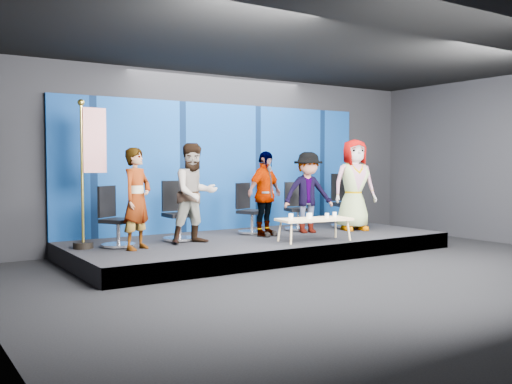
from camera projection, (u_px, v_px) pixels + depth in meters
ground at (351, 275)px, 8.60m from camera, size 10.00×10.00×0.00m
room_walls at (353, 113)px, 8.47m from camera, size 10.02×8.02×3.51m
riser at (260, 245)px, 10.68m from camera, size 7.00×3.00×0.30m
backdrop at (221, 167)px, 11.82m from camera, size 7.00×0.08×2.60m
chair_a at (116, 227)px, 9.39m from camera, size 0.78×0.78×1.01m
panelist_a at (137, 199)px, 9.09m from camera, size 0.71×0.65×1.63m
chair_b at (178, 221)px, 10.18m from camera, size 0.60×0.60×1.07m
panelist_b at (195, 193)px, 9.79m from camera, size 0.84×0.66×1.73m
chair_c at (250, 217)px, 11.16m from camera, size 0.71×0.71×0.99m
panelist_c at (265, 194)px, 10.73m from camera, size 1.02×0.68×1.61m
chair_d at (297, 214)px, 11.75m from camera, size 0.67×0.67×0.99m
panelist_d at (308, 192)px, 11.26m from camera, size 1.15×0.82×1.60m
chair_e at (345, 210)px, 12.24m from camera, size 0.81×0.81×1.15m
panelist_e at (354, 185)px, 11.72m from camera, size 1.05×0.83×1.87m
coffee_table at (314, 220)px, 10.10m from camera, size 1.39×0.76×0.41m
mug_a at (291, 216)px, 9.93m from camera, size 0.08×0.08×0.10m
mug_b at (309, 216)px, 9.98m from camera, size 0.08×0.08×0.10m
mug_c at (310, 215)px, 10.20m from camera, size 0.07×0.07×0.09m
mug_d at (327, 215)px, 10.18m from camera, size 0.07×0.07×0.08m
mug_e at (335, 214)px, 10.38m from camera, size 0.07×0.07×0.09m
flag_stand at (90, 170)px, 9.25m from camera, size 0.55×0.32×2.41m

